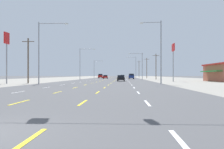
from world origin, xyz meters
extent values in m
plane|color=#4C4C4F|center=(0.00, 66.00, 0.00)|extent=(572.00, 572.00, 0.00)
cube|color=gray|center=(-24.75, 66.00, 0.00)|extent=(28.00, 440.00, 0.01)
cube|color=gray|center=(24.75, 66.00, 0.00)|extent=(28.00, 440.00, 0.01)
cube|color=white|center=(-5.25, 14.50, 0.01)|extent=(0.14, 2.60, 0.01)
cube|color=white|center=(-5.25, 22.00, 0.01)|extent=(0.14, 2.60, 0.01)
cube|color=white|center=(-5.25, 29.50, 0.01)|extent=(0.14, 2.60, 0.01)
cube|color=white|center=(-5.25, 37.00, 0.01)|extent=(0.14, 2.60, 0.01)
cube|color=white|center=(-5.25, 44.50, 0.01)|extent=(0.14, 2.60, 0.01)
cube|color=white|center=(-5.25, 52.00, 0.01)|extent=(0.14, 2.60, 0.01)
cube|color=white|center=(-5.25, 59.50, 0.01)|extent=(0.14, 2.60, 0.01)
cube|color=white|center=(-5.25, 67.00, 0.01)|extent=(0.14, 2.60, 0.01)
cube|color=white|center=(-5.25, 74.50, 0.01)|extent=(0.14, 2.60, 0.01)
cube|color=white|center=(-5.25, 82.00, 0.01)|extent=(0.14, 2.60, 0.01)
cube|color=white|center=(-5.25, 89.50, 0.01)|extent=(0.14, 2.60, 0.01)
cube|color=white|center=(-5.25, 97.00, 0.01)|extent=(0.14, 2.60, 0.01)
cube|color=white|center=(-5.25, 104.50, 0.01)|extent=(0.14, 2.60, 0.01)
cube|color=white|center=(-5.25, 112.00, 0.01)|extent=(0.14, 2.60, 0.01)
cube|color=white|center=(-5.25, 119.50, 0.01)|extent=(0.14, 2.60, 0.01)
cube|color=white|center=(-5.25, 127.00, 0.01)|extent=(0.14, 2.60, 0.01)
cube|color=white|center=(-5.25, 134.50, 0.01)|extent=(0.14, 2.60, 0.01)
cube|color=white|center=(-5.25, 142.00, 0.01)|extent=(0.14, 2.60, 0.01)
cube|color=white|center=(-5.25, 149.50, 0.01)|extent=(0.14, 2.60, 0.01)
cube|color=white|center=(-5.25, 157.00, 0.01)|extent=(0.14, 2.60, 0.01)
cube|color=white|center=(-5.25, 164.50, 0.01)|extent=(0.14, 2.60, 0.01)
cube|color=white|center=(-5.25, 172.00, 0.01)|extent=(0.14, 2.60, 0.01)
cube|color=white|center=(-5.25, 179.50, 0.01)|extent=(0.14, 2.60, 0.01)
cube|color=white|center=(-5.25, 187.00, 0.01)|extent=(0.14, 2.60, 0.01)
cube|color=white|center=(-5.25, 194.50, 0.01)|extent=(0.14, 2.60, 0.01)
cube|color=white|center=(-5.25, 202.00, 0.01)|extent=(0.14, 2.60, 0.01)
cube|color=white|center=(-5.25, 209.50, 0.01)|extent=(0.14, 2.60, 0.01)
cube|color=white|center=(-5.25, 217.00, 0.01)|extent=(0.14, 2.60, 0.01)
cube|color=yellow|center=(-1.75, 7.00, 0.01)|extent=(0.14, 2.60, 0.01)
cube|color=yellow|center=(-1.75, 14.50, 0.01)|extent=(0.14, 2.60, 0.01)
cube|color=yellow|center=(-1.75, 22.00, 0.01)|extent=(0.14, 2.60, 0.01)
cube|color=yellow|center=(-1.75, 29.50, 0.01)|extent=(0.14, 2.60, 0.01)
cube|color=yellow|center=(-1.75, 37.00, 0.01)|extent=(0.14, 2.60, 0.01)
cube|color=yellow|center=(-1.75, 44.50, 0.01)|extent=(0.14, 2.60, 0.01)
cube|color=yellow|center=(-1.75, 52.00, 0.01)|extent=(0.14, 2.60, 0.01)
cube|color=yellow|center=(-1.75, 59.50, 0.01)|extent=(0.14, 2.60, 0.01)
cube|color=yellow|center=(-1.75, 67.00, 0.01)|extent=(0.14, 2.60, 0.01)
cube|color=yellow|center=(-1.75, 74.50, 0.01)|extent=(0.14, 2.60, 0.01)
cube|color=yellow|center=(-1.75, 82.00, 0.01)|extent=(0.14, 2.60, 0.01)
cube|color=yellow|center=(-1.75, 89.50, 0.01)|extent=(0.14, 2.60, 0.01)
cube|color=yellow|center=(-1.75, 97.00, 0.01)|extent=(0.14, 2.60, 0.01)
cube|color=yellow|center=(-1.75, 104.50, 0.01)|extent=(0.14, 2.60, 0.01)
cube|color=yellow|center=(-1.75, 112.00, 0.01)|extent=(0.14, 2.60, 0.01)
cube|color=yellow|center=(-1.75, 119.50, 0.01)|extent=(0.14, 2.60, 0.01)
cube|color=yellow|center=(-1.75, 127.00, 0.01)|extent=(0.14, 2.60, 0.01)
cube|color=yellow|center=(-1.75, 134.50, 0.01)|extent=(0.14, 2.60, 0.01)
cube|color=yellow|center=(-1.75, 142.00, 0.01)|extent=(0.14, 2.60, 0.01)
cube|color=yellow|center=(-1.75, 149.50, 0.01)|extent=(0.14, 2.60, 0.01)
cube|color=yellow|center=(-1.75, 157.00, 0.01)|extent=(0.14, 2.60, 0.01)
cube|color=yellow|center=(-1.75, 164.50, 0.01)|extent=(0.14, 2.60, 0.01)
cube|color=yellow|center=(-1.75, 172.00, 0.01)|extent=(0.14, 2.60, 0.01)
cube|color=yellow|center=(-1.75, 179.50, 0.01)|extent=(0.14, 2.60, 0.01)
cube|color=yellow|center=(-1.75, 187.00, 0.01)|extent=(0.14, 2.60, 0.01)
cube|color=yellow|center=(-1.75, 194.50, 0.01)|extent=(0.14, 2.60, 0.01)
cube|color=yellow|center=(-1.75, 202.00, 0.01)|extent=(0.14, 2.60, 0.01)
cube|color=yellow|center=(-1.75, 209.50, 0.01)|extent=(0.14, 2.60, 0.01)
cube|color=yellow|center=(-1.75, 217.00, 0.01)|extent=(0.14, 2.60, 0.01)
cube|color=yellow|center=(1.75, -0.50, 0.01)|extent=(0.14, 2.60, 0.01)
cube|color=yellow|center=(1.75, 7.00, 0.01)|extent=(0.14, 2.60, 0.01)
cube|color=yellow|center=(1.75, 14.50, 0.01)|extent=(0.14, 2.60, 0.01)
cube|color=yellow|center=(1.75, 22.00, 0.01)|extent=(0.14, 2.60, 0.01)
cube|color=yellow|center=(1.75, 29.50, 0.01)|extent=(0.14, 2.60, 0.01)
cube|color=yellow|center=(1.75, 37.00, 0.01)|extent=(0.14, 2.60, 0.01)
cube|color=yellow|center=(1.75, 44.50, 0.01)|extent=(0.14, 2.60, 0.01)
cube|color=yellow|center=(1.75, 52.00, 0.01)|extent=(0.14, 2.60, 0.01)
cube|color=yellow|center=(1.75, 59.50, 0.01)|extent=(0.14, 2.60, 0.01)
cube|color=yellow|center=(1.75, 67.00, 0.01)|extent=(0.14, 2.60, 0.01)
cube|color=yellow|center=(1.75, 74.50, 0.01)|extent=(0.14, 2.60, 0.01)
cube|color=yellow|center=(1.75, 82.00, 0.01)|extent=(0.14, 2.60, 0.01)
cube|color=yellow|center=(1.75, 89.50, 0.01)|extent=(0.14, 2.60, 0.01)
cube|color=yellow|center=(1.75, 97.00, 0.01)|extent=(0.14, 2.60, 0.01)
cube|color=yellow|center=(1.75, 104.50, 0.01)|extent=(0.14, 2.60, 0.01)
cube|color=yellow|center=(1.75, 112.00, 0.01)|extent=(0.14, 2.60, 0.01)
cube|color=yellow|center=(1.75, 119.50, 0.01)|extent=(0.14, 2.60, 0.01)
cube|color=yellow|center=(1.75, 127.00, 0.01)|extent=(0.14, 2.60, 0.01)
cube|color=yellow|center=(1.75, 134.50, 0.01)|extent=(0.14, 2.60, 0.01)
cube|color=yellow|center=(1.75, 142.00, 0.01)|extent=(0.14, 2.60, 0.01)
cube|color=yellow|center=(1.75, 149.50, 0.01)|extent=(0.14, 2.60, 0.01)
cube|color=yellow|center=(1.75, 157.00, 0.01)|extent=(0.14, 2.60, 0.01)
cube|color=yellow|center=(1.75, 164.50, 0.01)|extent=(0.14, 2.60, 0.01)
cube|color=yellow|center=(1.75, 172.00, 0.01)|extent=(0.14, 2.60, 0.01)
cube|color=yellow|center=(1.75, 179.50, 0.01)|extent=(0.14, 2.60, 0.01)
cube|color=yellow|center=(1.75, 187.00, 0.01)|extent=(0.14, 2.60, 0.01)
cube|color=yellow|center=(1.75, 194.50, 0.01)|extent=(0.14, 2.60, 0.01)
cube|color=yellow|center=(1.75, 202.00, 0.01)|extent=(0.14, 2.60, 0.01)
cube|color=yellow|center=(1.75, 209.50, 0.01)|extent=(0.14, 2.60, 0.01)
cube|color=yellow|center=(1.75, 217.00, 0.01)|extent=(0.14, 2.60, 0.01)
cube|color=white|center=(5.25, -0.50, 0.01)|extent=(0.14, 2.60, 0.01)
cube|color=white|center=(5.25, 7.00, 0.01)|extent=(0.14, 2.60, 0.01)
cube|color=white|center=(5.25, 14.50, 0.01)|extent=(0.14, 2.60, 0.01)
cube|color=white|center=(5.25, 22.00, 0.01)|extent=(0.14, 2.60, 0.01)
cube|color=white|center=(5.25, 29.50, 0.01)|extent=(0.14, 2.60, 0.01)
cube|color=white|center=(5.25, 37.00, 0.01)|extent=(0.14, 2.60, 0.01)
cube|color=white|center=(5.25, 44.50, 0.01)|extent=(0.14, 2.60, 0.01)
cube|color=white|center=(5.25, 52.00, 0.01)|extent=(0.14, 2.60, 0.01)
cube|color=white|center=(5.25, 59.50, 0.01)|extent=(0.14, 2.60, 0.01)
cube|color=white|center=(5.25, 67.00, 0.01)|extent=(0.14, 2.60, 0.01)
cube|color=white|center=(5.25, 74.50, 0.01)|extent=(0.14, 2.60, 0.01)
cube|color=white|center=(5.25, 82.00, 0.01)|extent=(0.14, 2.60, 0.01)
cube|color=white|center=(5.25, 89.50, 0.01)|extent=(0.14, 2.60, 0.01)
cube|color=white|center=(5.25, 97.00, 0.01)|extent=(0.14, 2.60, 0.01)
cube|color=white|center=(5.25, 104.50, 0.01)|extent=(0.14, 2.60, 0.01)
cube|color=white|center=(5.25, 112.00, 0.01)|extent=(0.14, 2.60, 0.01)
cube|color=white|center=(5.25, 119.50, 0.01)|extent=(0.14, 2.60, 0.01)
cube|color=white|center=(5.25, 127.00, 0.01)|extent=(0.14, 2.60, 0.01)
cube|color=white|center=(5.25, 134.50, 0.01)|extent=(0.14, 2.60, 0.01)
cube|color=white|center=(5.25, 142.00, 0.01)|extent=(0.14, 2.60, 0.01)
cube|color=white|center=(5.25, 149.50, 0.01)|extent=(0.14, 2.60, 0.01)
cube|color=white|center=(5.25, 157.00, 0.01)|extent=(0.14, 2.60, 0.01)
cube|color=white|center=(5.25, 164.50, 0.01)|extent=(0.14, 2.60, 0.01)
cube|color=white|center=(5.25, 172.00, 0.01)|extent=(0.14, 2.60, 0.01)
cube|color=white|center=(5.25, 179.50, 0.01)|extent=(0.14, 2.60, 0.01)
cube|color=white|center=(5.25, 187.00, 0.01)|extent=(0.14, 2.60, 0.01)
cube|color=white|center=(5.25, 194.50, 0.01)|extent=(0.14, 2.60, 0.01)
cube|color=white|center=(5.25, 202.00, 0.01)|extent=(0.14, 2.60, 0.01)
cube|color=white|center=(5.25, 209.50, 0.01)|extent=(0.14, 2.60, 0.01)
cube|color=white|center=(5.25, 217.00, 0.01)|extent=(0.14, 2.60, 0.01)
cube|color=black|center=(3.45, 51.09, 0.63)|extent=(1.80, 4.50, 0.62)
cube|color=black|center=(3.45, 50.99, 1.20)|extent=(1.62, 2.10, 0.52)
cylinder|color=black|center=(2.68, 52.64, 0.32)|extent=(0.22, 0.64, 0.64)
cylinder|color=black|center=(4.22, 52.64, 0.32)|extent=(0.22, 0.64, 0.64)
cylinder|color=black|center=(2.68, 49.54, 0.32)|extent=(0.22, 0.64, 0.64)
cylinder|color=black|center=(4.22, 49.54, 0.32)|extent=(0.22, 0.64, 0.64)
cube|color=navy|center=(7.05, 82.05, 0.84)|extent=(1.98, 4.90, 0.92)
cube|color=black|center=(7.05, 82.00, 1.64)|extent=(1.82, 2.70, 0.68)
cylinder|color=black|center=(6.21, 83.75, 0.38)|extent=(0.26, 0.76, 0.76)
cylinder|color=black|center=(7.89, 83.75, 0.38)|extent=(0.26, 0.76, 0.76)
cylinder|color=black|center=(6.21, 80.35, 0.38)|extent=(0.26, 0.76, 0.76)
cylinder|color=black|center=(7.89, 80.35, 0.38)|extent=(0.26, 0.76, 0.76)
cube|color=red|center=(-3.32, 91.10, 0.63)|extent=(1.80, 4.50, 0.62)
cube|color=black|center=(-3.32, 91.00, 1.20)|extent=(1.62, 2.10, 0.52)
cylinder|color=black|center=(-4.09, 92.65, 0.32)|extent=(0.22, 0.64, 0.64)
cylinder|color=black|center=(-2.55, 92.65, 0.32)|extent=(0.22, 0.64, 0.64)
cylinder|color=black|center=(-4.09, 89.55, 0.32)|extent=(0.22, 0.64, 0.64)
cylinder|color=black|center=(-2.55, 89.55, 0.32)|extent=(0.22, 0.64, 0.64)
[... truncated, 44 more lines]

